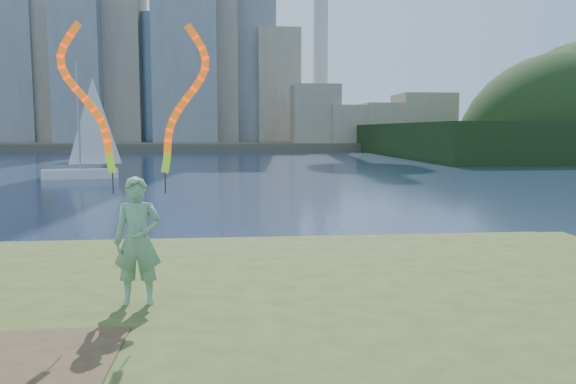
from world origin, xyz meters
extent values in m
plane|color=#18253E|center=(0.00, 0.00, 0.00)|extent=(320.00, 320.00, 0.00)
cube|color=#3A4A1A|center=(0.00, -2.20, 0.40)|extent=(17.00, 15.00, 0.30)
cube|color=#3A4A1A|center=(0.00, -2.00, 0.65)|extent=(14.00, 12.00, 0.30)
cube|color=#4B4637|center=(0.00, 95.00, 0.60)|extent=(320.00, 40.00, 1.20)
imported|color=#237936|center=(-0.66, -0.72, 1.68)|extent=(0.65, 0.43, 1.76)
cylinder|color=black|center=(-0.99, -0.61, 2.47)|extent=(0.02, 0.02, 0.30)
cylinder|color=black|center=(-0.28, -0.60, 2.47)|extent=(0.02, 0.02, 0.30)
cube|color=silver|center=(-9.38, 29.83, 0.28)|extent=(4.96, 2.53, 0.66)
cylinder|color=gray|center=(-9.38, 29.83, 3.98)|extent=(0.13, 0.13, 7.20)
camera|label=1|loc=(0.64, -8.44, 3.19)|focal=35.00mm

